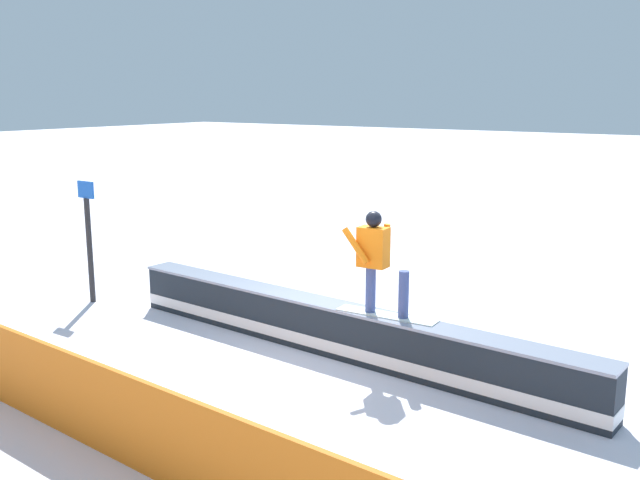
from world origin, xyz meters
The scene contains 5 objects.
ground_plane centered at (0.00, 0.00, 0.00)m, with size 120.00×120.00×0.00m, color white.
grind_box centered at (0.00, 0.00, 0.34)m, with size 7.90×0.98×0.75m.
snowboarder centered at (-0.70, 0.06, 1.52)m, with size 1.45×0.45×1.42m.
safety_fence centered at (0.00, 3.84, 0.50)m, with size 9.66×0.06×0.99m, color orange.
trail_marker centered at (5.09, 0.31, 1.17)m, with size 0.40×0.10×2.20m.
Camera 1 is at (-5.38, 8.19, 3.72)m, focal length 40.01 mm.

